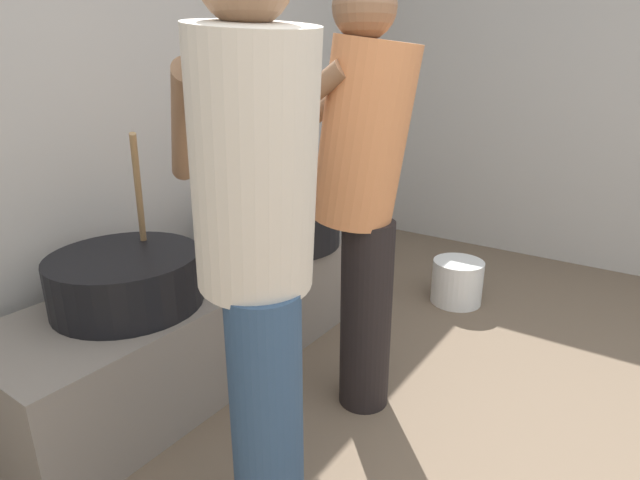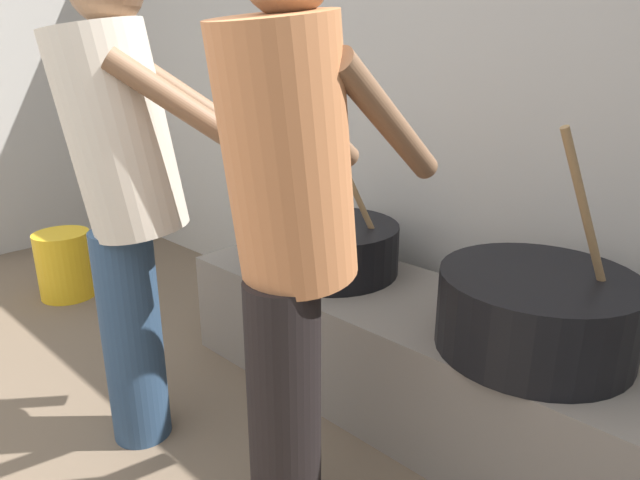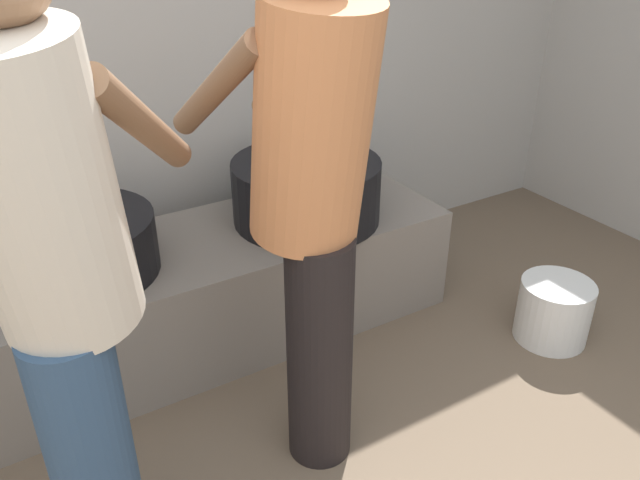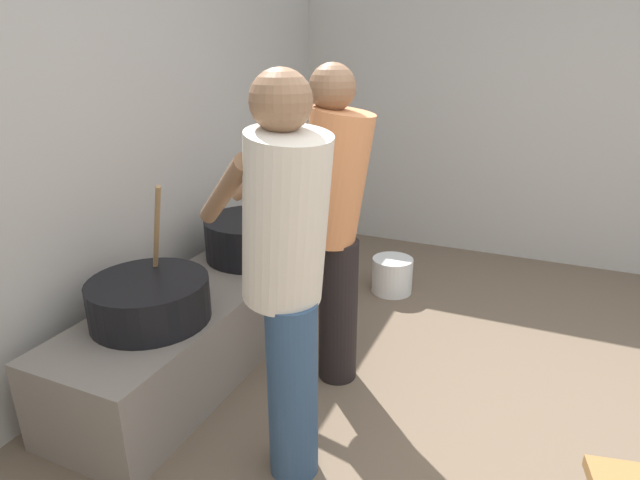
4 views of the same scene
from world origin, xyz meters
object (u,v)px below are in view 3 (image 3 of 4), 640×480
Objects in this scene: cooking_pot_main at (73,247)px; bucket_white_plastic at (554,311)px; cook_in_orange_shirt at (312,187)px; cooking_pot_secondary at (306,190)px; cook_in_cream_shirt at (56,268)px.

cooking_pot_main reaches higher than bucket_white_plastic.
cooking_pot_main is at bearing 126.29° from cook_in_orange_shirt.
cooking_pot_secondary is 0.84m from cook_in_orange_shirt.
bucket_white_plastic is (0.75, -0.69, -0.44)m from cooking_pot_secondary.
bucket_white_plastic is (1.78, 0.07, -0.79)m from cook_in_cream_shirt.
bucket_white_plastic is (1.64, -0.73, -0.42)m from cooking_pot_main.
cooking_pot_main is 0.89m from cook_in_cream_shirt.
cook_in_cream_shirt is (-1.03, -0.76, 0.35)m from cooking_pot_secondary.
cooking_pot_main is at bearing 156.08° from bucket_white_plastic.
cook_in_cream_shirt reaches higher than bucket_white_plastic.
cook_in_cream_shirt is 1.95m from bucket_white_plastic.
cook_in_orange_shirt is at bearing 179.30° from bucket_white_plastic.
cooking_pot_main is 0.96m from cook_in_orange_shirt.
cook_in_orange_shirt reaches higher than cooking_pot_secondary.
cook_in_cream_shirt reaches higher than cooking_pot_main.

